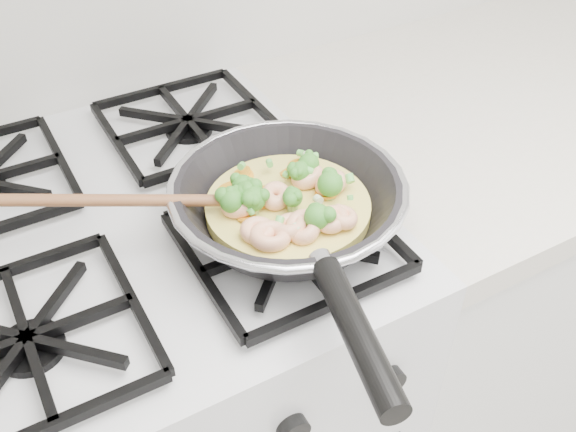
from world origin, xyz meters
TOP-DOWN VIEW (x-y plane):
  - stove at (0.00, 1.70)m, footprint 0.60×0.60m
  - counter_right at (0.80, 1.70)m, footprint 1.00×0.60m
  - skillet at (0.16, 1.57)m, footprint 0.46×0.45m

SIDE VIEW (x-z plane):
  - counter_right at x=0.80m, z-range 0.00..0.90m
  - stove at x=0.00m, z-range 0.00..0.92m
  - skillet at x=0.16m, z-range 0.91..1.00m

